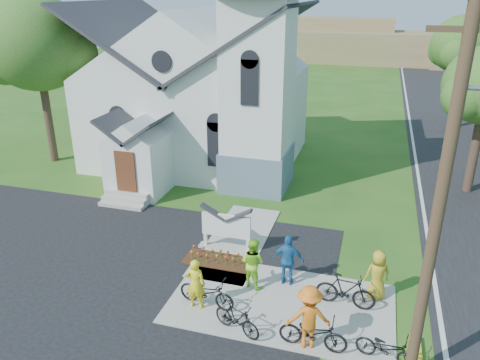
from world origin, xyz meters
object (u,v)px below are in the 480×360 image
(bike_0, at_px, (207,292))
(cyclist_4, at_px, (377,275))
(bike_2, at_px, (313,333))
(bike_4, at_px, (387,348))
(cyclist_3, at_px, (309,317))
(cyclist_0, at_px, (196,284))
(church_sign, at_px, (226,226))
(bike_1, at_px, (237,318))
(cyclist_2, at_px, (288,260))
(utility_pole, at_px, (446,185))
(bike_3, at_px, (346,291))
(cyclist_1, at_px, (253,263))

(bike_0, xyz_separation_m, cyclist_4, (5.07, 1.94, 0.35))
(bike_2, height_order, bike_4, bike_2)
(bike_2, xyz_separation_m, cyclist_3, (-0.15, 0.06, 0.45))
(cyclist_0, distance_m, cyclist_4, 5.76)
(church_sign, relative_size, bike_1, 1.36)
(cyclist_2, bearing_deg, bike_0, 38.85)
(cyclist_0, bearing_deg, church_sign, -90.29)
(bike_1, bearing_deg, bike_2, -67.92)
(church_sign, relative_size, bike_4, 1.32)
(cyclist_4, bearing_deg, bike_0, 0.58)
(church_sign, distance_m, bike_4, 7.36)
(utility_pole, xyz_separation_m, bike_3, (-1.92, 2.44, -4.79))
(cyclist_0, xyz_separation_m, cyclist_1, (1.39, 1.63, 0.02))
(cyclist_1, relative_size, bike_1, 1.08)
(cyclist_4, bearing_deg, cyclist_2, -19.52)
(cyclist_0, xyz_separation_m, cyclist_3, (3.60, -0.72, 0.10))
(church_sign, bearing_deg, cyclist_1, -51.74)
(cyclist_0, relative_size, bike_0, 0.90)
(bike_3, bearing_deg, cyclist_1, 90.34)
(cyclist_1, relative_size, cyclist_4, 1.03)
(church_sign, distance_m, bike_2, 5.93)
(bike_0, distance_m, cyclist_4, 5.44)
(bike_3, bearing_deg, cyclist_2, 75.88)
(cyclist_0, xyz_separation_m, bike_1, (1.56, -0.78, -0.37))
(church_sign, xyz_separation_m, bike_2, (3.94, -4.40, -0.48))
(bike_4, bearing_deg, bike_2, 103.88)
(church_sign, height_order, cyclist_3, cyclist_3)
(bike_4, bearing_deg, cyclist_3, 102.20)
(utility_pole, distance_m, cyclist_1, 7.23)
(cyclist_3, bearing_deg, bike_4, 163.87)
(cyclist_0, xyz_separation_m, cyclist_2, (2.49, 2.05, 0.05))
(bike_3, xyz_separation_m, cyclist_4, (0.91, 0.73, 0.29))
(bike_1, xyz_separation_m, cyclist_3, (2.04, 0.06, 0.47))
(church_sign, relative_size, bike_2, 1.16)
(cyclist_0, height_order, bike_2, cyclist_0)
(utility_pole, height_order, cyclist_0, utility_pole)
(cyclist_1, xyz_separation_m, cyclist_4, (3.98, 0.47, -0.02))
(cyclist_1, height_order, cyclist_2, cyclist_2)
(church_sign, xyz_separation_m, cyclist_1, (1.57, -2.00, -0.11))
(cyclist_3, height_order, bike_4, cyclist_3)
(cyclist_1, bearing_deg, bike_1, 116.39)
(church_sign, bearing_deg, cyclist_2, -30.35)
(cyclist_1, bearing_deg, bike_0, 75.68)
(utility_pole, relative_size, bike_2, 5.26)
(cyclist_2, xyz_separation_m, cyclist_4, (2.87, 0.04, -0.06))
(cyclist_4, bearing_deg, bike_3, 18.32)
(bike_2, bearing_deg, cyclist_0, 79.58)
(church_sign, relative_size, bike_0, 1.16)
(utility_pole, relative_size, bike_3, 5.36)
(bike_1, distance_m, cyclist_3, 2.09)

